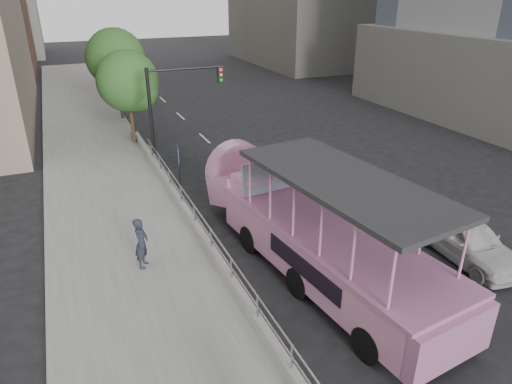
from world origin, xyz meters
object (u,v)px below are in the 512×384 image
(duck_boat, at_px, (308,229))
(pedestrian_near, at_px, (141,243))
(parking_sign, at_px, (179,170))
(traffic_signal, at_px, (172,99))
(street_tree_near, at_px, (130,84))
(street_tree_far, at_px, (117,60))
(car, at_px, (467,239))

(duck_boat, relative_size, pedestrian_near, 6.64)
(parking_sign, height_order, traffic_signal, traffic_signal)
(street_tree_near, xyz_separation_m, street_tree_far, (0.20, 6.00, 0.49))
(duck_boat, relative_size, parking_sign, 4.22)
(street_tree_near, bearing_deg, parking_sign, -87.70)
(pedestrian_near, relative_size, parking_sign, 0.64)
(car, bearing_deg, street_tree_far, 113.24)
(car, bearing_deg, duck_boat, 164.69)
(street_tree_near, bearing_deg, street_tree_far, 88.09)
(duck_boat, relative_size, traffic_signal, 2.27)
(car, distance_m, pedestrian_near, 11.29)
(traffic_signal, bearing_deg, parking_sign, -102.26)
(street_tree_near, height_order, street_tree_far, street_tree_far)
(pedestrian_near, height_order, parking_sign, parking_sign)
(pedestrian_near, distance_m, street_tree_far, 20.02)
(pedestrian_near, height_order, street_tree_far, street_tree_far)
(duck_boat, height_order, traffic_signal, traffic_signal)
(car, height_order, pedestrian_near, pedestrian_near)
(duck_boat, relative_size, street_tree_near, 2.06)
(street_tree_near, bearing_deg, duck_boat, -78.30)
(pedestrian_near, bearing_deg, parking_sign, -2.23)
(street_tree_near, distance_m, street_tree_far, 6.02)
(car, xyz_separation_m, parking_sign, (-8.23, 8.06, 1.00))
(street_tree_near, bearing_deg, traffic_signal, -65.02)
(car, xyz_separation_m, pedestrian_near, (-10.71, 3.53, 0.44))
(pedestrian_near, bearing_deg, street_tree_near, 17.66)
(duck_boat, height_order, street_tree_near, street_tree_near)
(parking_sign, height_order, street_tree_far, street_tree_far)
(duck_boat, height_order, car, duck_boat)
(car, height_order, traffic_signal, traffic_signal)
(parking_sign, bearing_deg, traffic_signal, 77.74)
(traffic_signal, height_order, street_tree_far, street_tree_far)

